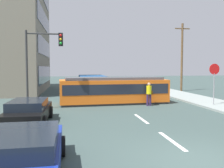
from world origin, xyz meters
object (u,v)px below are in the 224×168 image
Objects in this scene: streetcar_tram at (114,90)px; parked_sedan_near at (22,154)px; city_bus at (92,84)px; traffic_light_mast at (41,55)px; parked_sedan_mid at (29,111)px; pedestrian_crossing at (149,93)px; utility_pole_mid at (182,56)px; stop_sign at (214,75)px.

parked_sedan_near is at bearing -110.17° from streetcar_tram.
streetcar_tram reaches higher than parked_sedan_near.
city_bus is 1.13× the size of traffic_light_mast.
traffic_light_mast is at bearing 87.51° from parked_sedan_mid.
pedestrian_crossing is 0.21× the size of utility_pole_mid.
pedestrian_crossing is 4.73m from stop_sign.
utility_pole_mid is (14.64, 10.45, 0.55)m from traffic_light_mast.
parked_sedan_mid is at bearing -149.57° from pedestrian_crossing.
stop_sign is at bearing 40.40° from parked_sedan_near.
traffic_light_mast is (-3.99, -8.74, 2.44)m from city_bus.
stop_sign is 0.37× the size of utility_pole_mid.
utility_pole_mid is (14.82, 14.45, 3.47)m from parked_sedan_mid.
traffic_light_mast is at bearing -114.55° from city_bus.
parked_sedan_near is at bearing -100.09° from city_bus.
stop_sign is at bearing -104.32° from utility_pole_mid.
parked_sedan_near is 0.56× the size of utility_pole_mid.
city_bus is at bearing 65.45° from traffic_light_mast.
city_bus is at bearing 112.25° from pedestrian_crossing.
parked_sedan_near is 10.51m from traffic_light_mast.
city_bus is 3.47× the size of pedestrian_crossing.
parked_sedan_mid is at bearing -135.72° from utility_pole_mid.
city_bus is at bearing 130.18° from stop_sign.
traffic_light_mast is (-5.09, -2.04, 2.50)m from streetcar_tram.
parked_sedan_mid is at bearing -163.96° from stop_sign.
streetcar_tram is 1.61× the size of traffic_light_mast.
streetcar_tram is at bearing 159.00° from stop_sign.
streetcar_tram is at bearing -80.66° from city_bus.
pedestrian_crossing is at bearing -67.75° from city_bus.
stop_sign is (4.45, -0.99, 1.25)m from pedestrian_crossing.
parked_sedan_near is 1.53× the size of stop_sign.
city_bus is 11.19m from utility_pole_mid.
pedestrian_crossing is 0.33× the size of traffic_light_mast.
parked_sedan_near is (-3.35, -18.82, -0.48)m from city_bus.
streetcar_tram is 1.86× the size of parked_sedan_near.
parked_sedan_near is 25.08m from utility_pole_mid.
city_bus is 8.97m from pedestrian_crossing.
streetcar_tram is at bearing 21.84° from traffic_light_mast.
parked_sedan_mid is 0.57× the size of utility_pole_mid.
city_bus is (-1.10, 6.70, 0.06)m from streetcar_tram.
streetcar_tram is 12.91m from parked_sedan_near.
city_bus is 9.92m from traffic_light_mast.
city_bus is 19.12m from parked_sedan_near.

